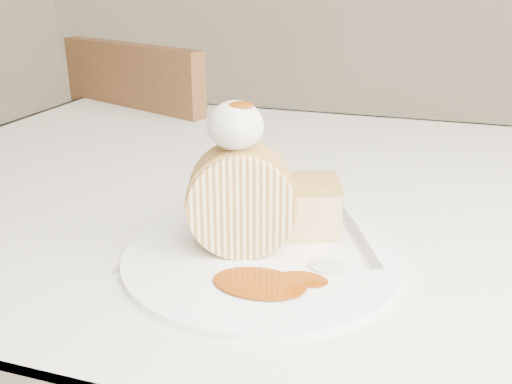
% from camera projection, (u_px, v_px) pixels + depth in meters
% --- Properties ---
extents(table, '(1.40, 0.90, 0.75)m').
position_uv_depth(table, '(343.00, 251.00, 0.81)').
color(table, silver).
rests_on(table, ground).
extents(chair_far, '(0.54, 0.54, 0.88)m').
position_uv_depth(chair_far, '(174.00, 195.00, 1.43)').
color(chair_far, brown).
rests_on(chair_far, ground).
extents(plate, '(0.37, 0.37, 0.01)m').
position_uv_depth(plate, '(262.00, 255.00, 0.59)').
color(plate, white).
rests_on(plate, table).
extents(roulade_slice, '(0.12, 0.09, 0.11)m').
position_uv_depth(roulade_slice, '(241.00, 200.00, 0.58)').
color(roulade_slice, '#FFEDB1').
rests_on(roulade_slice, plate).
extents(cake_chunk, '(0.08, 0.08, 0.05)m').
position_uv_depth(cake_chunk, '(309.00, 210.00, 0.63)').
color(cake_chunk, '#B68745').
rests_on(cake_chunk, plate).
extents(whipped_cream, '(0.06, 0.06, 0.05)m').
position_uv_depth(whipped_cream, '(235.00, 126.00, 0.55)').
color(whipped_cream, silver).
rests_on(whipped_cream, roulade_slice).
extents(caramel_drizzle, '(0.03, 0.02, 0.01)m').
position_uv_depth(caramel_drizzle, '(240.00, 99.00, 0.54)').
color(caramel_drizzle, '#783005').
rests_on(caramel_drizzle, whipped_cream).
extents(caramel_pool, '(0.10, 0.08, 0.00)m').
position_uv_depth(caramel_pool, '(259.00, 283.00, 0.53)').
color(caramel_pool, '#783005').
rests_on(caramel_pool, plate).
extents(fork, '(0.09, 0.17, 0.00)m').
position_uv_depth(fork, '(361.00, 243.00, 0.61)').
color(fork, silver).
rests_on(fork, plate).
extents(spoon, '(0.05, 0.14, 0.00)m').
position_uv_depth(spoon, '(154.00, 250.00, 0.61)').
color(spoon, silver).
rests_on(spoon, table).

